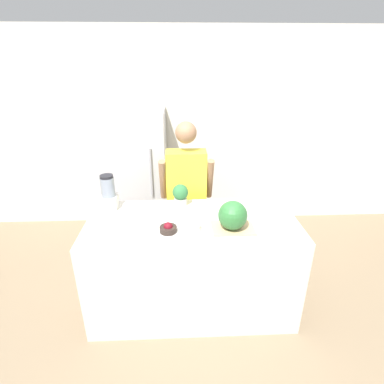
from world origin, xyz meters
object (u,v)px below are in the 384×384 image
(person, at_px, (186,197))
(bowl_cherries, at_px, (168,228))
(potted_plant, at_px, (180,195))
(refrigerator, at_px, (136,176))
(bowl_cream, at_px, (192,226))
(watermelon, at_px, (233,215))
(blender, at_px, (108,193))

(person, bearing_deg, bowl_cherries, -101.56)
(potted_plant, bearing_deg, refrigerator, 117.91)
(person, relative_size, potted_plant, 7.76)
(refrigerator, bearing_deg, bowl_cream, -66.69)
(refrigerator, height_order, watermelon, refrigerator)
(watermelon, bearing_deg, refrigerator, 122.63)
(person, bearing_deg, watermelon, -66.88)
(refrigerator, relative_size, bowl_cherries, 11.89)
(bowl_cherries, relative_size, bowl_cream, 1.02)
(blender, xyz_separation_m, potted_plant, (0.66, 0.02, -0.03))
(refrigerator, bearing_deg, blender, -95.02)
(refrigerator, distance_m, bowl_cream, 1.67)
(refrigerator, relative_size, bowl_cream, 12.07)
(refrigerator, bearing_deg, bowl_cherries, -73.32)
(bowl_cherries, height_order, bowl_cream, bowl_cream)
(watermelon, xyz_separation_m, blender, (-1.08, 0.45, 0.02))
(blender, height_order, potted_plant, blender)
(person, xyz_separation_m, potted_plant, (-0.07, -0.36, 0.19))
(blender, bearing_deg, potted_plant, 1.61)
(refrigerator, distance_m, potted_plant, 1.23)
(bowl_cherries, relative_size, blender, 0.43)
(watermelon, relative_size, bowl_cherries, 1.70)
(bowl_cream, distance_m, blender, 0.88)
(bowl_cherries, bearing_deg, bowl_cream, 5.83)
(bowl_cream, relative_size, blender, 0.42)
(refrigerator, relative_size, potted_plant, 7.80)
(potted_plant, bearing_deg, watermelon, -48.13)
(person, xyz_separation_m, watermelon, (0.35, -0.82, 0.21))
(blender, distance_m, potted_plant, 0.66)
(person, bearing_deg, refrigerator, 131.52)
(bowl_cherries, distance_m, blender, 0.73)
(watermelon, xyz_separation_m, bowl_cream, (-0.33, 0.01, -0.10))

